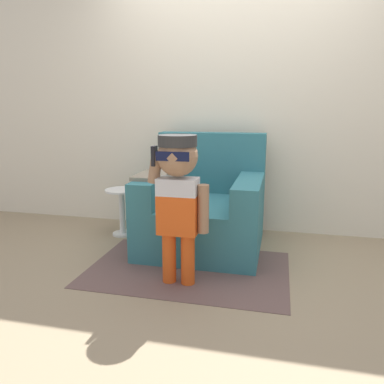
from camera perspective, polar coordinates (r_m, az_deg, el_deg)
The scene contains 6 objects.
ground_plane at distance 3.24m, azimuth 4.99°, elevation -9.00°, with size 10.00×10.00×0.00m, color #998466.
wall_back at distance 3.69m, azimuth 6.99°, elevation 14.23°, with size 10.00×0.05×2.60m.
armchair at distance 3.27m, azimuth 1.82°, elevation -2.61°, with size 1.01×0.99×0.97m.
person_child at distance 2.47m, azimuth -2.11°, elevation 0.77°, with size 0.42×0.31×1.02m.
side_table at distance 3.62m, azimuth -10.63°, elevation -2.31°, with size 0.30×0.30×0.45m.
rug at distance 2.89m, azimuth -0.58°, elevation -11.59°, with size 1.49×0.99×0.01m.
Camera 1 is at (0.42, -2.98, 1.19)m, focal length 35.00 mm.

